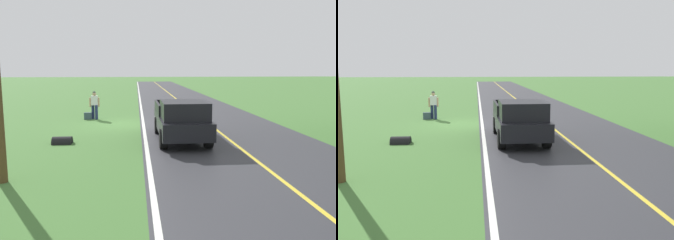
# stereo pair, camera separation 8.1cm
# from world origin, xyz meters

# --- Properties ---
(ground_plane) EXTENTS (200.00, 200.00, 0.00)m
(ground_plane) POSITION_xyz_m (0.00, 0.00, 0.00)
(ground_plane) COLOR #427033
(road_surface) EXTENTS (7.79, 120.00, 0.00)m
(road_surface) POSITION_xyz_m (-4.95, 0.00, 0.00)
(road_surface) COLOR #333338
(road_surface) RESTS_ON ground
(lane_edge_line) EXTENTS (0.16, 117.60, 0.00)m
(lane_edge_line) POSITION_xyz_m (-1.24, 0.00, 0.01)
(lane_edge_line) COLOR silver
(lane_edge_line) RESTS_ON ground
(lane_centre_line) EXTENTS (0.14, 117.60, 0.00)m
(lane_centre_line) POSITION_xyz_m (-4.95, 0.00, 0.01)
(lane_centre_line) COLOR gold
(lane_centre_line) RESTS_ON ground
(hitchhiker_walking) EXTENTS (0.62, 0.51, 1.75)m
(hitchhiker_walking) POSITION_xyz_m (1.72, -2.19, 0.98)
(hitchhiker_walking) COLOR navy
(hitchhiker_walking) RESTS_ON ground
(suitcase_carried) EXTENTS (0.47, 0.23, 0.43)m
(suitcase_carried) POSITION_xyz_m (2.13, -2.08, 0.21)
(suitcase_carried) COLOR #384C56
(suitcase_carried) RESTS_ON ground
(pickup_truck_passing) EXTENTS (2.11, 5.41, 1.82)m
(pickup_truck_passing) POSITION_xyz_m (-2.79, 4.71, 0.97)
(pickup_truck_passing) COLOR black
(pickup_truck_passing) RESTS_ON ground
(drainage_culvert) EXTENTS (0.80, 0.60, 0.60)m
(drainage_culvert) POSITION_xyz_m (2.28, 4.81, 0.00)
(drainage_culvert) COLOR black
(drainage_culvert) RESTS_ON ground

